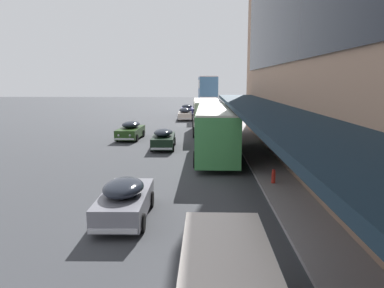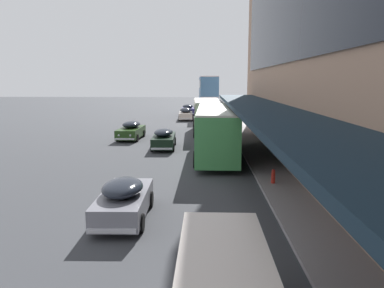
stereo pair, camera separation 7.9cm
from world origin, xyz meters
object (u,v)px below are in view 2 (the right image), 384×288
at_px(transit_bus_kerbside_rear, 208,95).
at_px(sedan_second_mid, 124,199).
at_px(sedan_second_near, 164,138).
at_px(sedan_trailing_near, 186,114).
at_px(sedan_lead_mid, 188,110).
at_px(fire_hydrant, 273,176).
at_px(sedan_oncoming_front, 131,130).
at_px(transit_bus_kerbside_far, 207,114).
at_px(transit_bus_kerbside_front, 216,129).

distance_m(transit_bus_kerbside_rear, sedan_second_mid, 40.81).
xyz_separation_m(sedan_second_near, sedan_trailing_near, (0.66, 21.26, 0.04)).
xyz_separation_m(sedan_lead_mid, sedan_trailing_near, (0.06, -7.51, 0.01)).
bearing_deg(fire_hydrant, transit_bus_kerbside_rear, 94.49).
bearing_deg(sedan_oncoming_front, sedan_second_mid, -79.80).
distance_m(sedan_second_near, fire_hydrant, 12.15).
xyz_separation_m(transit_bus_kerbside_rear, sedan_oncoming_front, (-7.04, -21.15, -2.33)).
bearing_deg(transit_bus_kerbside_far, transit_bus_kerbside_front, -87.69).
distance_m(sedan_second_near, sedan_oncoming_front, 5.67).
distance_m(transit_bus_kerbside_far, sedan_trailing_near, 13.26).
distance_m(sedan_second_mid, fire_hydrant, 7.87).
xyz_separation_m(sedan_trailing_near, fire_hydrant, (5.82, -31.54, -0.31)).
relative_size(transit_bus_kerbside_front, sedan_second_near, 2.32).
bearing_deg(sedan_second_mid, transit_bus_kerbside_front, 72.25).
bearing_deg(transit_bus_kerbside_front, transit_bus_kerbside_rear, 90.45).
height_order(transit_bus_kerbside_far, sedan_oncoming_front, transit_bus_kerbside_far).
bearing_deg(sedan_second_mid, fire_hydrant, 35.87).
bearing_deg(sedan_oncoming_front, sedan_trailing_near, 76.38).
bearing_deg(transit_bus_kerbside_rear, transit_bus_kerbside_far, -90.79).
distance_m(transit_bus_kerbside_front, sedan_lead_mid, 32.08).
height_order(transit_bus_kerbside_rear, sedan_oncoming_front, transit_bus_kerbside_rear).
bearing_deg(transit_bus_kerbside_far, fire_hydrant, -80.65).
xyz_separation_m(transit_bus_kerbside_rear, sedan_trailing_near, (-2.99, -4.44, -2.31)).
relative_size(transit_bus_kerbside_rear, sedan_second_near, 2.03).
bearing_deg(sedan_second_near, transit_bus_kerbside_front, -38.89).
bearing_deg(sedan_lead_mid, sedan_oncoming_front, -99.35).
height_order(sedan_lead_mid, sedan_oncoming_front, sedan_lead_mid).
xyz_separation_m(sedan_oncoming_front, fire_hydrant, (9.87, -14.83, -0.29)).
bearing_deg(transit_bus_kerbside_rear, sedan_lead_mid, 134.81).
relative_size(sedan_oncoming_front, fire_hydrant, 6.92).
bearing_deg(sedan_lead_mid, sedan_second_mid, -90.64).
bearing_deg(sedan_lead_mid, sedan_second_near, -91.19).
xyz_separation_m(sedan_trailing_near, sedan_oncoming_front, (-4.05, -16.71, -0.02)).
height_order(transit_bus_kerbside_far, sedan_trailing_near, transit_bus_kerbside_far).
relative_size(sedan_trailing_near, fire_hydrant, 6.62).
bearing_deg(fire_hydrant, sedan_trailing_near, 100.45).
height_order(transit_bus_kerbside_rear, fire_hydrant, transit_bus_kerbside_rear).
bearing_deg(sedan_oncoming_front, transit_bus_kerbside_front, -46.56).
height_order(sedan_lead_mid, sedan_trailing_near, sedan_trailing_near).
height_order(transit_bus_kerbside_far, sedan_second_mid, transit_bus_kerbside_far).
height_order(transit_bus_kerbside_front, sedan_second_mid, transit_bus_kerbside_front).
relative_size(transit_bus_kerbside_front, transit_bus_kerbside_rear, 1.15).
bearing_deg(transit_bus_kerbside_rear, fire_hydrant, -85.51).
relative_size(transit_bus_kerbside_front, sedan_second_mid, 2.50).
height_order(sedan_second_near, fire_hydrant, sedan_second_near).
distance_m(transit_bus_kerbside_far, fire_hydrant, 18.91).
xyz_separation_m(transit_bus_kerbside_front, fire_hydrant, (2.60, -7.16, -1.40)).
distance_m(sedan_second_mid, sedan_trailing_near, 36.15).
relative_size(transit_bus_kerbside_far, sedan_second_mid, 2.19).
bearing_deg(sedan_lead_mid, transit_bus_kerbside_far, -82.16).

